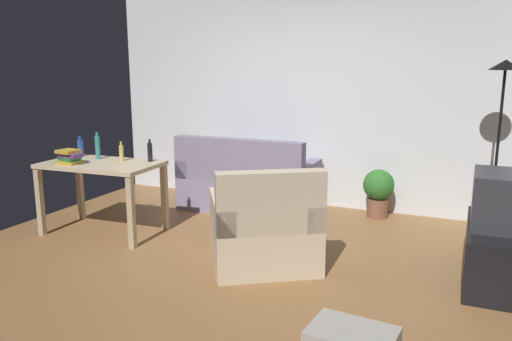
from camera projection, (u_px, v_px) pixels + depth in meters
name	position (u px, v px, depth m)	size (l,w,h in m)	color
ground_plane	(225.00, 260.00, 4.64)	(5.20, 4.40, 0.02)	olive
wall_rear	(302.00, 98.00, 6.34)	(5.20, 0.10, 2.70)	silver
couch	(247.00, 185.00, 6.19)	(1.62, 0.84, 0.92)	gray
tv_stand	(494.00, 254.00, 4.12)	(0.44, 1.10, 0.48)	black
tv	(500.00, 200.00, 4.02)	(0.41, 0.60, 0.44)	#2D2D33
torchiere_lamp	(502.00, 101.00, 4.88)	(0.32, 0.32, 1.81)	black
desk	(102.00, 173.00, 5.27)	(1.23, 0.76, 0.76)	#C6B28E
potted_plant	(378.00, 190.00, 5.87)	(0.36, 0.36, 0.57)	brown
armchair	(265.00, 231.00, 4.43)	(1.21, 1.19, 0.92)	beige
bottle_blue	(80.00, 148.00, 5.60)	(0.07, 0.07, 0.23)	#2347A3
bottle_tall	(98.00, 147.00, 5.42)	(0.05, 0.05, 0.29)	teal
bottle_squat	(121.00, 153.00, 5.32)	(0.05, 0.05, 0.21)	#BCB24C
bottle_dark	(150.00, 152.00, 5.28)	(0.05, 0.05, 0.24)	black
book_stack	(69.00, 157.00, 5.16)	(0.27, 0.20, 0.15)	#B7932D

